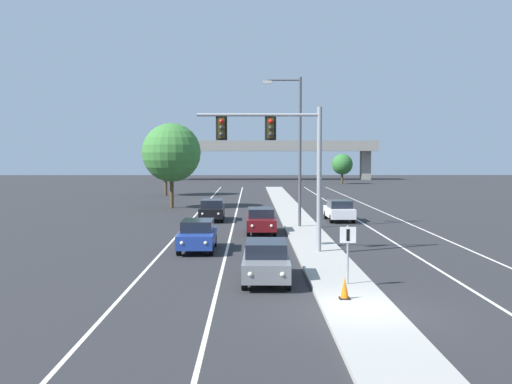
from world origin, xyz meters
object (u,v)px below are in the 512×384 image
(car_oncoming_darkred, at_px, (261,220))
(tree_far_right_c, at_px, (342,164))
(overhead_signal_mast, at_px, (281,149))
(car_oncoming_black, at_px, (212,210))
(car_oncoming_blue, at_px, (197,235))
(street_lamp_median, at_px, (297,143))
(tree_far_left_c, at_px, (166,152))
(median_sign_post, at_px, (348,246))
(tree_far_left_b, at_px, (171,153))
(car_oncoming_grey, at_px, (266,261))
(traffic_cone_median_nose, at_px, (345,288))
(car_receding_white, at_px, (339,210))

(car_oncoming_darkred, bearing_deg, tree_far_right_c, 77.19)
(overhead_signal_mast, bearing_deg, car_oncoming_black, 105.64)
(car_oncoming_black, bearing_deg, overhead_signal_mast, -74.36)
(car_oncoming_blue, bearing_deg, street_lamp_median, 58.57)
(tree_far_left_c, bearing_deg, car_oncoming_blue, -80.07)
(median_sign_post, bearing_deg, overhead_signal_mast, 105.17)
(car_oncoming_black, bearing_deg, tree_far_left_b, 111.97)
(overhead_signal_mast, xyz_separation_m, car_oncoming_grey, (-0.91, -6.58, -4.44))
(median_sign_post, distance_m, car_oncoming_blue, 11.13)
(car_oncoming_darkred, bearing_deg, traffic_cone_median_nose, -82.32)
(tree_far_left_c, bearing_deg, traffic_cone_median_nose, -76.13)
(car_oncoming_grey, xyz_separation_m, tree_far_left_c, (-10.90, 50.88, 4.50))
(car_oncoming_darkred, distance_m, tree_far_left_c, 37.81)
(tree_far_left_c, bearing_deg, car_oncoming_grey, -77.90)
(street_lamp_median, distance_m, car_oncoming_darkred, 6.06)
(street_lamp_median, height_order, car_oncoming_darkred, street_lamp_median)
(car_oncoming_black, xyz_separation_m, traffic_cone_median_nose, (6.09, -26.08, -0.31))
(car_oncoming_black, bearing_deg, traffic_cone_median_nose, -76.86)
(street_lamp_median, distance_m, traffic_cone_median_nose, 21.70)
(median_sign_post, height_order, car_oncoming_blue, median_sign_post)
(traffic_cone_median_nose, bearing_deg, car_oncoming_blue, 117.34)
(car_oncoming_blue, xyz_separation_m, tree_far_left_b, (-4.59, 25.58, 4.34))
(tree_far_right_c, xyz_separation_m, tree_far_left_c, (-25.76, -29.24, 2.00))
(overhead_signal_mast, bearing_deg, car_oncoming_darkred, 95.88)
(overhead_signal_mast, distance_m, car_oncoming_darkred, 9.53)
(car_oncoming_blue, bearing_deg, car_receding_white, 56.41)
(car_oncoming_darkred, relative_size, tree_far_left_b, 0.57)
(median_sign_post, height_order, tree_far_left_b, tree_far_left_b)
(traffic_cone_median_nose, bearing_deg, median_sign_post, 78.85)
(overhead_signal_mast, bearing_deg, car_oncoming_grey, -97.86)
(car_oncoming_grey, relative_size, tree_far_right_c, 0.88)
(median_sign_post, distance_m, tree_far_left_c, 54.05)
(car_oncoming_blue, height_order, tree_far_left_c, tree_far_left_c)
(car_oncoming_darkred, height_order, tree_far_left_c, tree_far_left_c)
(street_lamp_median, relative_size, car_receding_white, 2.23)
(street_lamp_median, bearing_deg, overhead_signal_mast, -98.23)
(car_oncoming_black, xyz_separation_m, tree_far_left_b, (-4.42, 10.96, 4.34))
(median_sign_post, bearing_deg, tree_far_left_b, 107.59)
(median_sign_post, xyz_separation_m, car_receding_white, (3.02, 23.25, -0.77))
(car_oncoming_blue, bearing_deg, car_oncoming_black, 90.64)
(traffic_cone_median_nose, relative_size, tree_far_right_c, 0.15)
(median_sign_post, xyz_separation_m, traffic_cone_median_nose, (-0.47, -2.39, -1.08))
(car_oncoming_grey, distance_m, car_oncoming_darkred, 14.97)
(median_sign_post, distance_m, car_oncoming_darkred, 16.47)
(tree_far_right_c, bearing_deg, tree_far_left_b, -116.05)
(street_lamp_median, bearing_deg, car_oncoming_blue, -121.43)
(car_oncoming_darkred, bearing_deg, car_oncoming_grey, -90.17)
(traffic_cone_median_nose, height_order, tree_far_left_b, tree_far_left_b)
(traffic_cone_median_nose, height_order, tree_far_right_c, tree_far_right_c)
(car_oncoming_grey, xyz_separation_m, traffic_cone_median_nose, (2.55, -3.60, -0.31))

